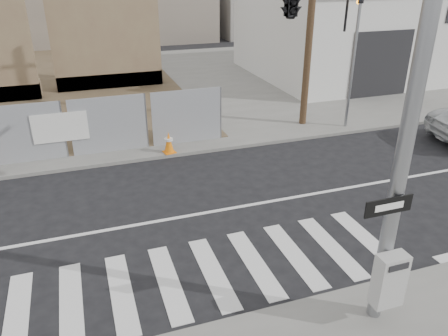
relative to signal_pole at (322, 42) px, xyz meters
name	(u,v)px	position (x,y,z in m)	size (l,w,h in m)	color
ground	(185,217)	(-2.49, 2.05, -4.78)	(100.00, 100.00, 0.00)	black
sidewalk_far	(121,88)	(-2.49, 16.05, -4.72)	(50.00, 20.00, 0.12)	slate
signal_pole	(322,42)	(0.00, 0.00, 0.00)	(0.96, 5.87, 7.00)	gray
far_signal_pole	(355,43)	(5.51, 6.65, -1.30)	(0.16, 0.20, 5.60)	gray
concrete_wall_right	(105,25)	(-2.99, 16.13, -1.40)	(5.50, 1.30, 8.00)	brown
auto_shop	(358,32)	(11.50, 15.01, -2.25)	(12.00, 10.20, 5.95)	silver
traffic_cone_d	(169,143)	(-1.99, 6.27, -4.29)	(0.46, 0.46, 0.77)	orange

